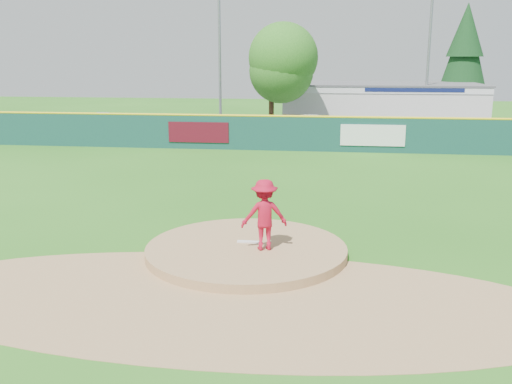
# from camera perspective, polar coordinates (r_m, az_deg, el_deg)

# --- Properties ---
(ground) EXTENTS (120.00, 120.00, 0.00)m
(ground) POSITION_cam_1_polar(r_m,az_deg,el_deg) (15.75, -0.97, -6.27)
(ground) COLOR #286B19
(ground) RESTS_ON ground
(pitchers_mound) EXTENTS (5.50, 5.50, 0.50)m
(pitchers_mound) POSITION_cam_1_polar(r_m,az_deg,el_deg) (15.75, -0.97, -6.27)
(pitchers_mound) COLOR #9E774C
(pitchers_mound) RESTS_ON ground
(pitching_rubber) EXTENTS (0.60, 0.15, 0.04)m
(pitching_rubber) POSITION_cam_1_polar(r_m,az_deg,el_deg) (15.94, -0.81, -5.00)
(pitching_rubber) COLOR white
(pitching_rubber) RESTS_ON pitchers_mound
(infield_dirt_arc) EXTENTS (15.40, 15.40, 0.01)m
(infield_dirt_arc) POSITION_cam_1_polar(r_m,az_deg,el_deg) (13.00, -2.98, -10.64)
(infield_dirt_arc) COLOR #9E774C
(infield_dirt_arc) RESTS_ON ground
(parking_lot) EXTENTS (44.00, 16.00, 0.02)m
(parking_lot) POSITION_cam_1_polar(r_m,az_deg,el_deg) (42.06, 4.55, 6.07)
(parking_lot) COLOR #38383A
(parking_lot) RESTS_ON ground
(pitcher) EXTENTS (1.38, 1.02, 1.91)m
(pitcher) POSITION_cam_1_polar(r_m,az_deg,el_deg) (15.15, 0.84, -2.29)
(pitcher) COLOR #AE0E29
(pitcher) RESTS_ON pitchers_mound
(van) EXTENTS (5.88, 3.33, 1.55)m
(van) POSITION_cam_1_polar(r_m,az_deg,el_deg) (38.45, 6.07, 6.54)
(van) COLOR white
(van) RESTS_ON parking_lot
(pool_building_grp) EXTENTS (15.20, 8.20, 3.31)m
(pool_building_grp) POSITION_cam_1_polar(r_m,az_deg,el_deg) (46.96, 12.34, 8.59)
(pool_building_grp) COLOR silver
(pool_building_grp) RESTS_ON ground
(fence_banners) EXTENTS (13.66, 0.04, 1.20)m
(fence_banners) POSITION_cam_1_polar(r_m,az_deg,el_deg) (32.98, 2.80, 5.84)
(fence_banners) COLOR #550C19
(fence_banners) RESTS_ON ground
(playground_slide) EXTENTS (0.93, 2.61, 1.44)m
(playground_slide) POSITION_cam_1_polar(r_m,az_deg,el_deg) (42.39, -15.22, 6.68)
(playground_slide) COLOR blue
(playground_slide) RESTS_ON ground
(outfield_fence) EXTENTS (40.00, 0.14, 2.07)m
(outfield_fence) POSITION_cam_1_polar(r_m,az_deg,el_deg) (33.01, 3.71, 5.99)
(outfield_fence) COLOR #13403A
(outfield_fence) RESTS_ON ground
(deciduous_tree) EXTENTS (5.60, 5.60, 7.36)m
(deciduous_tree) POSITION_cam_1_polar(r_m,az_deg,el_deg) (39.90, 1.57, 12.26)
(deciduous_tree) COLOR #382314
(deciduous_tree) RESTS_ON ground
(conifer_tree) EXTENTS (4.40, 4.40, 9.50)m
(conifer_tree) POSITION_cam_1_polar(r_m,az_deg,el_deg) (51.80, 20.14, 12.81)
(conifer_tree) COLOR #382314
(conifer_tree) RESTS_ON ground
(light_pole_left) EXTENTS (1.75, 0.25, 11.00)m
(light_pole_left) POSITION_cam_1_polar(r_m,az_deg,el_deg) (42.48, -3.67, 14.32)
(light_pole_left) COLOR gray
(light_pole_left) RESTS_ON ground
(light_pole_right) EXTENTS (1.75, 0.25, 10.00)m
(light_pole_right) POSITION_cam_1_polar(r_m,az_deg,el_deg) (44.19, 16.88, 13.09)
(light_pole_right) COLOR gray
(light_pole_right) RESTS_ON ground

